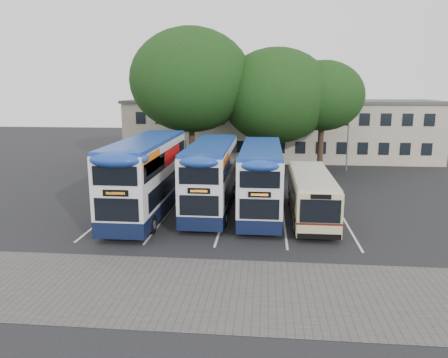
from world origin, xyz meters
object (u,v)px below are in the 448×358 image
object	(u,v)px
lamp_post	(349,115)
bus_single	(311,193)
tree_mid	(276,96)
bus_dd_left	(147,173)
bus_dd_mid	(212,174)
tree_left	(191,80)
tree_right	(323,96)
bus_dd_right	(261,177)

from	to	relation	value
lamp_post	bus_single	xyz separation A→B (m)	(-4.68, -15.00, -3.57)
tree_mid	bus_single	size ratio (longest dim) A/B	1.22
bus_dd_left	bus_dd_mid	bearing A→B (deg)	18.14
tree_mid	bus_dd_left	xyz separation A→B (m)	(-7.83, -13.24, -4.30)
tree_left	tree_right	size ratio (longest dim) A/B	1.28
lamp_post	tree_left	distance (m)	14.42
lamp_post	bus_dd_right	distance (m)	16.46
tree_left	tree_right	distance (m)	11.29
bus_dd_left	tree_right	bearing A→B (deg)	48.58
tree_right	bus_dd_mid	world-z (taller)	tree_right
lamp_post	tree_left	xyz separation A→B (m)	(-13.82, -2.79, 3.04)
tree_right	bus_dd_left	bearing A→B (deg)	-131.42
tree_left	bus_dd_right	world-z (taller)	tree_left
lamp_post	bus_dd_right	world-z (taller)	lamp_post
tree_right	lamp_post	bearing A→B (deg)	34.47
lamp_post	bus_dd_left	distance (m)	21.10
tree_mid	tree_right	bearing A→B (deg)	1.62
bus_dd_left	bus_single	world-z (taller)	bus_dd_left
lamp_post	tree_right	distance (m)	3.65
tree_right	bus_dd_mid	xyz separation A→B (m)	(-8.04, -12.13, -4.49)
bus_dd_left	bus_single	xyz separation A→B (m)	(9.74, 0.17, -1.00)
bus_dd_left	tree_left	bearing A→B (deg)	87.17
bus_dd_right	tree_mid	bearing A→B (deg)	85.22
tree_left	bus_dd_left	world-z (taller)	tree_left
bus_dd_right	bus_dd_left	bearing A→B (deg)	-172.74
bus_dd_mid	bus_dd_right	distance (m)	3.07
lamp_post	tree_mid	world-z (taller)	tree_mid
bus_dd_mid	bus_single	size ratio (longest dim) A/B	1.13
bus_dd_right	tree_right	bearing A→B (deg)	68.24
tree_right	bus_dd_right	bearing A→B (deg)	-111.76
bus_dd_mid	bus_dd_right	bearing A→B (deg)	-6.73
tree_mid	bus_dd_mid	world-z (taller)	tree_mid
bus_dd_mid	bus_single	bearing A→B (deg)	-9.95
lamp_post	tree_right	xyz separation A→B (m)	(-2.65, -1.82, 1.73)
bus_dd_mid	bus_dd_right	xyz separation A→B (m)	(3.05, -0.36, -0.05)
tree_mid	tree_right	distance (m)	3.95
tree_left	tree_right	world-z (taller)	tree_left
bus_dd_mid	lamp_post	bearing A→B (deg)	52.54
tree_right	tree_left	bearing A→B (deg)	-175.04
bus_dd_left	bus_single	size ratio (longest dim) A/B	1.22
bus_dd_left	bus_dd_right	world-z (taller)	bus_dd_left
tree_right	bus_dd_right	size ratio (longest dim) A/B	0.99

